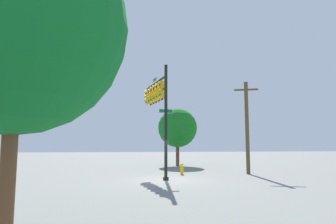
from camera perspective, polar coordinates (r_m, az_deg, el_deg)
name	(u,v)px	position (r m, az deg, el deg)	size (l,w,h in m)	color
ground_plane	(166,180)	(18.40, -0.43, -13.43)	(120.00, 120.00, 0.00)	slate
signal_pole_assembly	(157,99)	(20.41, -2.28, 2.70)	(4.81, 1.68, 7.40)	black
utility_pole	(247,126)	(22.76, 15.45, -2.63)	(0.67, 1.75, 7.04)	brown
fire_hydrant	(182,169)	(21.72, 2.77, -11.23)	(0.33, 0.24, 0.83)	#E5BB05
tree_near	(177,128)	(30.07, 1.90, -3.17)	(4.07, 4.07, 5.97)	brown
tree_mid	(17,25)	(6.40, -27.88, 14.98)	(4.22, 4.22, 6.65)	brown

